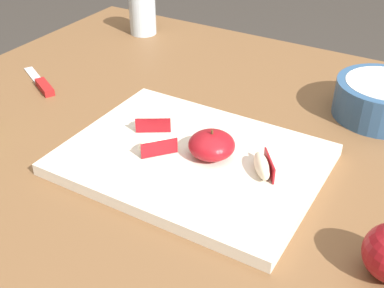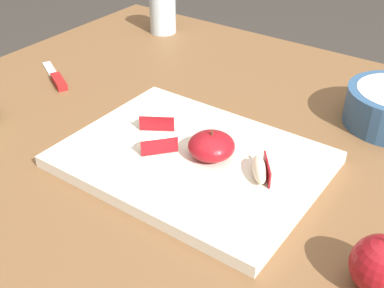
% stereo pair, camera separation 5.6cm
% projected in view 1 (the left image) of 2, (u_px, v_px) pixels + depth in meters
% --- Properties ---
extents(dining_table, '(1.36, 0.99, 0.76)m').
position_uv_depth(dining_table, '(243.00, 193.00, 0.89)').
color(dining_table, brown).
rests_on(dining_table, ground_plane).
extents(cutting_board, '(0.40, 0.30, 0.02)m').
position_uv_depth(cutting_board, '(192.00, 159.00, 0.80)').
color(cutting_board, beige).
rests_on(cutting_board, dining_table).
extents(apple_half_skin_up, '(0.07, 0.07, 0.05)m').
position_uv_depth(apple_half_skin_up, '(212.00, 145.00, 0.78)').
color(apple_half_skin_up, maroon).
rests_on(apple_half_skin_up, cutting_board).
extents(apple_wedge_right, '(0.06, 0.05, 0.03)m').
position_uv_depth(apple_wedge_right, '(153.00, 122.00, 0.85)').
color(apple_wedge_right, beige).
rests_on(apple_wedge_right, cutting_board).
extents(apple_wedge_front, '(0.06, 0.06, 0.03)m').
position_uv_depth(apple_wedge_front, '(158.00, 145.00, 0.79)').
color(apple_wedge_front, beige).
rests_on(apple_wedge_front, cutting_board).
extents(apple_wedge_back, '(0.06, 0.06, 0.03)m').
position_uv_depth(apple_wedge_back, '(262.00, 166.00, 0.74)').
color(apple_wedge_back, beige).
rests_on(apple_wedge_back, cutting_board).
extents(paring_knife, '(0.15, 0.09, 0.01)m').
position_uv_depth(paring_knife, '(43.00, 85.00, 1.03)').
color(paring_knife, silver).
rests_on(paring_knife, dining_table).
extents(ceramic_fruit_bowl, '(0.17, 0.17, 0.07)m').
position_uv_depth(ceramic_fruit_bowl, '(382.00, 99.00, 0.92)').
color(ceramic_fruit_bowl, '#2D517A').
rests_on(ceramic_fruit_bowl, dining_table).
extents(drinking_glass_water, '(0.07, 0.07, 0.10)m').
position_uv_depth(drinking_glass_water, '(142.00, 13.00, 1.27)').
color(drinking_glass_water, silver).
rests_on(drinking_glass_water, dining_table).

